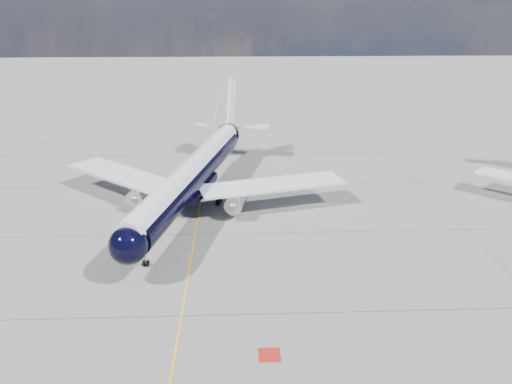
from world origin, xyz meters
TOP-DOWN VIEW (x-y plane):
  - ground at (0.00, 30.00)m, footprint 320.00×320.00m
  - taxiway_centerline at (0.00, 25.00)m, footprint 0.16×160.00m
  - red_marking at (6.80, -10.00)m, footprint 1.60×1.60m
  - main_airliner at (-0.50, 19.15)m, footprint 35.85×44.28m

SIDE VIEW (x-z plane):
  - ground at x=0.00m, z-range 0.00..0.00m
  - taxiway_centerline at x=0.00m, z-range 0.00..0.01m
  - red_marking at x=6.80m, z-range 0.00..0.01m
  - main_airliner at x=-0.50m, z-range -2.45..10.48m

